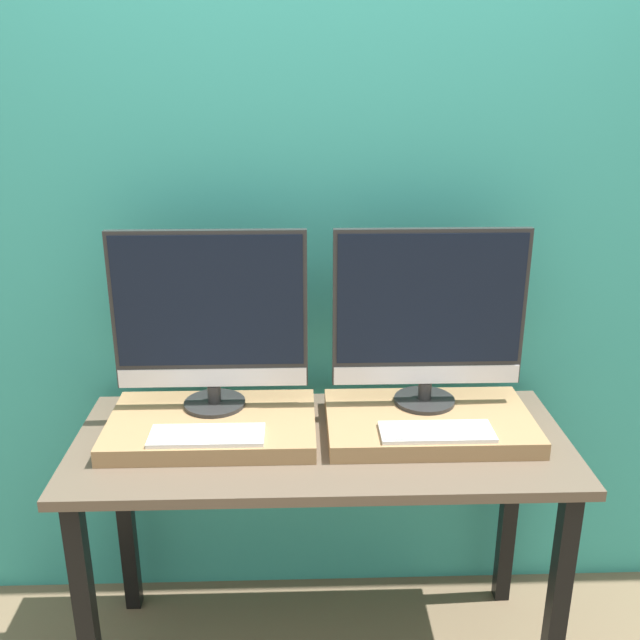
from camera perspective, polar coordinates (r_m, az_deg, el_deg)
The scene contains 8 objects.
wall_back at distance 2.24m, azimuth -0.20°, elevation 6.93°, with size 8.00×0.04×2.60m.
workbench at distance 2.13m, azimuth 0.11°, elevation -11.89°, with size 1.42×0.60×0.78m.
wooden_riser_left at distance 2.12m, azimuth -8.62°, elevation -8.35°, with size 0.60×0.37×0.05m.
monitor_left at distance 2.07m, azimuth -8.80°, elevation 0.27°, with size 0.56×0.18×0.54m.
keyboard_left at distance 2.00m, azimuth -9.03°, elevation -9.08°, with size 0.31×0.12×0.01m.
wooden_riser_right at distance 2.14m, azimuth 8.68°, elevation -8.09°, with size 0.60×0.37×0.05m.
monitor_right at distance 2.09m, azimuth 8.72°, elevation 0.46°, with size 0.56×0.18×0.54m.
keyboard_right at distance 2.02m, azimuth 9.31°, elevation -8.79°, with size 0.31×0.12×0.01m.
Camera 1 is at (-0.06, -1.52, 1.79)m, focal length 40.00 mm.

